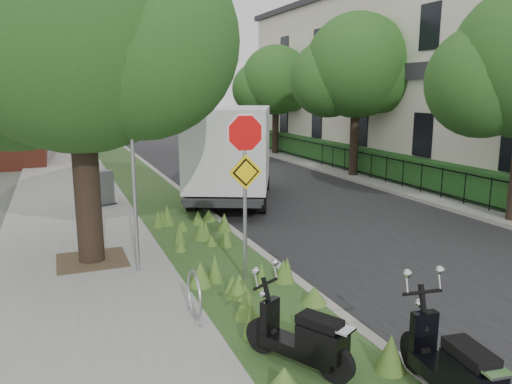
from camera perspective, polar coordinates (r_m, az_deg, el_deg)
ground at (r=9.63m, az=8.03°, el=-10.58°), size 120.00×120.00×0.00m
sidewalk_near at (r=18.05m, az=-20.61°, el=-0.53°), size 3.50×60.00×0.12m
verge at (r=18.30m, az=-12.00°, el=0.12°), size 2.00×60.00×0.12m
kerb_near at (r=18.49m, az=-8.95°, el=0.37°), size 0.20×60.00×0.13m
road at (r=19.57m, az=1.08°, el=0.95°), size 7.00×60.00×0.01m
kerb_far at (r=21.15m, az=9.85°, el=1.75°), size 0.20×60.00×0.13m
footpath_far at (r=22.08m, az=13.61°, el=1.99°), size 3.20×60.00×0.12m
street_tree_main at (r=10.64m, az=-20.35°, el=17.30°), size 6.21×5.54×7.66m
bare_post at (r=9.70m, az=-13.83°, el=2.38°), size 0.08×0.08×4.00m
bike_hoop at (r=7.96m, az=-7.05°, el=-11.57°), size 0.06×0.78×0.77m
sign_assembly at (r=8.94m, az=-1.25°, el=3.29°), size 0.94×0.08×3.22m
fence_far at (r=21.43m, az=11.50°, el=3.45°), size 0.04×24.00×1.00m
hedge_far at (r=21.82m, az=13.04°, el=3.53°), size 1.00×24.00×1.10m
terrace_houses at (r=23.87m, az=20.69°, el=12.16°), size 7.40×26.40×8.20m
far_tree_b at (r=21.14m, az=11.23°, el=13.41°), size 4.83×4.31×6.56m
far_tree_c at (r=28.18m, az=2.13°, el=12.26°), size 4.37×3.89×5.93m
scooter_near at (r=6.57m, az=6.09°, el=-16.85°), size 0.91×1.47×0.77m
scooter_far at (r=6.23m, az=22.09°, el=-19.01°), size 0.51×1.78×0.85m
box_truck at (r=16.22m, az=-2.80°, el=4.85°), size 4.44×6.21×2.64m
utility_cabinet at (r=16.13m, az=-17.35°, el=0.37°), size 0.93×0.77×1.06m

